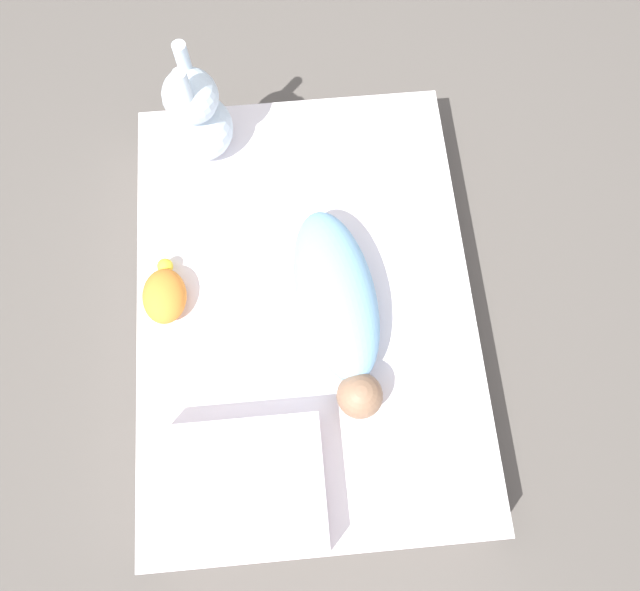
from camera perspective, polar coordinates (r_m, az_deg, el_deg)
The scene contains 6 objects.
ground_plane at distance 1.68m, azimuth -1.27°, elevation -2.22°, with size 12.00×12.00×0.00m, color #514C47.
bed_mattress at distance 1.61m, azimuth -1.33°, elevation -1.40°, with size 1.17×0.82×0.16m.
swaddled_baby at distance 1.45m, azimuth 1.66°, elevation -0.66°, with size 0.52×0.24×0.14m.
pillow at distance 1.42m, azimuth -7.10°, elevation -17.17°, with size 0.29×0.35×0.09m.
bunny_plush at distance 1.64m, azimuth -11.20°, elevation 15.75°, with size 0.17×0.17×0.34m.
turtle_plush at distance 1.54m, azimuth -14.02°, elevation 0.07°, with size 0.17×0.11×0.08m.
Camera 1 is at (-0.49, 0.01, 1.61)m, focal length 35.00 mm.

